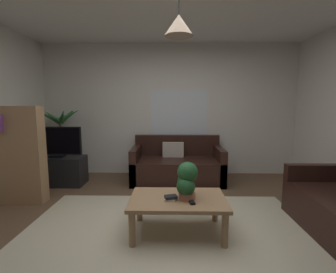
# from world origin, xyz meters

# --- Properties ---
(floor) EXTENTS (5.04, 4.83, 0.02)m
(floor) POSITION_xyz_m (0.00, 0.00, -0.01)
(floor) COLOR brown
(floor) RESTS_ON ground
(rug) EXTENTS (3.27, 2.66, 0.01)m
(rug) POSITION_xyz_m (0.00, -0.20, 0.00)
(rug) COLOR beige
(rug) RESTS_ON ground
(wall_back) EXTENTS (5.16, 0.06, 2.61)m
(wall_back) POSITION_xyz_m (0.00, 2.45, 1.30)
(wall_back) COLOR silver
(wall_back) RESTS_ON ground
(window_pane) EXTENTS (1.13, 0.01, 1.12)m
(window_pane) POSITION_xyz_m (0.18, 2.41, 1.14)
(window_pane) COLOR white
(couch_under_window) EXTENTS (1.65, 0.87, 0.82)m
(couch_under_window) POSITION_xyz_m (0.15, 1.92, 0.27)
(couch_under_window) COLOR black
(couch_under_window) RESTS_ON ground
(coffee_table) EXTENTS (1.05, 0.67, 0.40)m
(coffee_table) POSITION_xyz_m (0.11, 0.05, 0.34)
(coffee_table) COLOR #A87F56
(coffee_table) RESTS_ON ground
(book_on_table_0) EXTENTS (0.12, 0.11, 0.02)m
(book_on_table_0) POSITION_xyz_m (0.03, -0.01, 0.41)
(book_on_table_0) COLOR beige
(book_on_table_0) RESTS_ON coffee_table
(book_on_table_1) EXTENTS (0.15, 0.12, 0.03)m
(book_on_table_1) POSITION_xyz_m (0.04, -0.01, 0.44)
(book_on_table_1) COLOR black
(book_on_table_1) RESTS_ON coffee_table
(remote_on_table_0) EXTENTS (0.08, 0.17, 0.02)m
(remote_on_table_0) POSITION_xyz_m (0.25, -0.06, 0.42)
(remote_on_table_0) COLOR black
(remote_on_table_0) RESTS_ON coffee_table
(potted_plant_on_table) EXTENTS (0.23, 0.25, 0.40)m
(potted_plant_on_table) POSITION_xyz_m (0.20, 0.03, 0.61)
(potted_plant_on_table) COLOR #B77051
(potted_plant_on_table) RESTS_ON coffee_table
(tv_stand) EXTENTS (0.90, 0.44, 0.50)m
(tv_stand) POSITION_xyz_m (-1.97, 1.67, 0.25)
(tv_stand) COLOR black
(tv_stand) RESTS_ON ground
(tv) EXTENTS (0.87, 0.16, 0.54)m
(tv) POSITION_xyz_m (-1.97, 1.64, 0.78)
(tv) COLOR black
(tv) RESTS_ON tv_stand
(potted_palm_corner) EXTENTS (0.80, 0.93, 1.44)m
(potted_palm_corner) POSITION_xyz_m (-2.13, 2.19, 0.68)
(potted_palm_corner) COLOR #4C4C51
(potted_palm_corner) RESTS_ON ground
(bookshelf_corner) EXTENTS (0.70, 0.31, 1.40)m
(bookshelf_corner) POSITION_xyz_m (-2.15, 0.87, 0.71)
(bookshelf_corner) COLOR #A87F56
(bookshelf_corner) RESTS_ON ground
(pendant_lamp) EXTENTS (0.30, 0.30, 0.51)m
(pendant_lamp) POSITION_xyz_m (0.11, 0.05, 2.21)
(pendant_lamp) COLOR black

